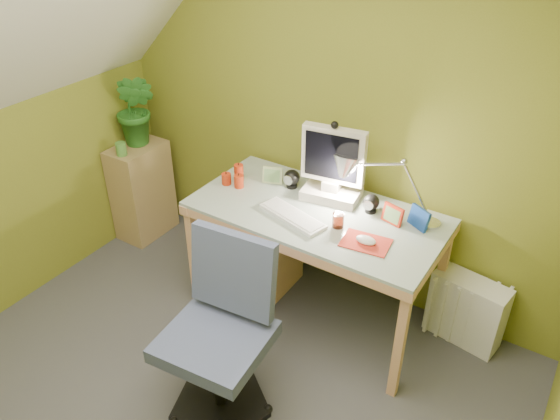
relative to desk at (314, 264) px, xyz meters
The scene contains 19 objects.
wall_back 0.92m from the desk, 108.58° to the left, with size 3.20×0.01×2.40m, color olive.
desk is the anchor object (origin of this frame).
monitor 0.70m from the desk, 90.00° to the left, with size 0.40×0.23×0.55m, color silver, non-canonical shape.
speaker_left 0.55m from the desk, 149.35° to the left, with size 0.10×0.10×0.12m, color black, non-canonical shape.
speaker_right 0.55m from the desk, 30.65° to the left, with size 0.09×0.09×0.11m, color black, non-canonical shape.
keyboard 0.44m from the desk, 119.74° to the right, with size 0.43×0.14×0.02m, color white.
mousepad 0.57m from the desk, 20.22° to the right, with size 0.26×0.18×0.01m, color red.
mouse 0.58m from the desk, 20.22° to the right, with size 0.11×0.07×0.04m, color white.
amber_tumbler 0.48m from the desk, 23.96° to the right, with size 0.07×0.07×0.08m, color maroon.
candle_cluster 0.75m from the desk, behind, with size 0.15×0.13×0.11m, color red, non-canonical shape.
photo_frame_red 0.63m from the desk, 15.95° to the left, with size 0.13×0.02×0.11m, color red.
photo_frame_blue 0.74m from the desk, 15.95° to the left, with size 0.14×0.02×0.12m, color navy.
photo_frame_green 0.62m from the desk, 160.71° to the left, with size 0.13×0.02×0.11m, color #A4B67D.
desk_lamp 0.84m from the desk, 21.80° to the left, with size 0.53×0.23×0.57m, color #B6B5B9, non-canonical shape.
side_ledge 1.59m from the desk, behind, with size 0.28×0.43×0.75m, color tan.
potted_plant 1.71m from the desk, behind, with size 0.30×0.24×0.55m, color #296B23.
green_cup 1.62m from the desk, behind, with size 0.07×0.07×0.10m, color #52913C.
task_chair 0.93m from the desk, 93.42° to the right, with size 0.57×0.57×1.04m, color #464F72, non-canonical shape.
radiator 0.96m from the desk, 18.77° to the left, with size 0.45×0.18×0.45m, color white.
Camera 1 is at (1.41, -1.21, 2.52)m, focal length 35.00 mm.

